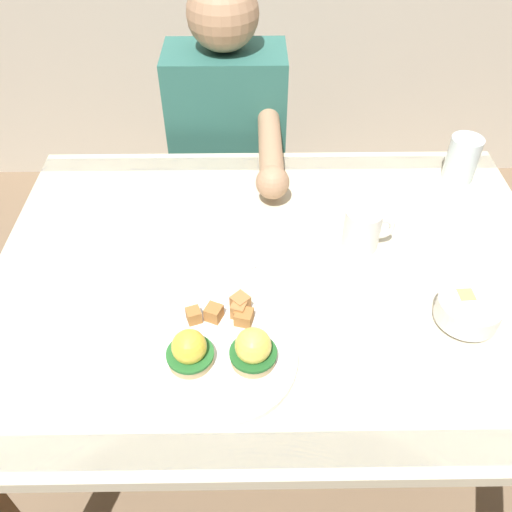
# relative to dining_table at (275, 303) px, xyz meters

# --- Properties ---
(ground_plane) EXTENTS (6.00, 6.00, 0.00)m
(ground_plane) POSITION_rel_dining_table_xyz_m (0.00, 0.00, -0.63)
(ground_plane) COLOR #7F664C
(dining_table) EXTENTS (1.20, 0.90, 0.74)m
(dining_table) POSITION_rel_dining_table_xyz_m (0.00, 0.00, 0.00)
(dining_table) COLOR beige
(dining_table) RESTS_ON ground_plane
(eggs_benedict_plate) EXTENTS (0.27, 0.27, 0.09)m
(eggs_benedict_plate) POSITION_rel_dining_table_xyz_m (-0.10, -0.23, 0.13)
(eggs_benedict_plate) COLOR white
(eggs_benedict_plate) RESTS_ON dining_table
(fruit_bowl) EXTENTS (0.12, 0.12, 0.06)m
(fruit_bowl) POSITION_rel_dining_table_xyz_m (0.36, -0.14, 0.14)
(fruit_bowl) COLOR white
(fruit_bowl) RESTS_ON dining_table
(coffee_mug) EXTENTS (0.11, 0.08, 0.09)m
(coffee_mug) POSITION_rel_dining_table_xyz_m (0.19, 0.07, 0.16)
(coffee_mug) COLOR white
(coffee_mug) RESTS_ON dining_table
(fork) EXTENTS (0.08, 0.15, 0.00)m
(fork) POSITION_rel_dining_table_xyz_m (-0.08, 0.06, 0.11)
(fork) COLOR silver
(fork) RESTS_ON dining_table
(water_glass_near) EXTENTS (0.08, 0.08, 0.11)m
(water_glass_near) POSITION_rel_dining_table_xyz_m (0.48, 0.33, 0.16)
(water_glass_near) COLOR silver
(water_glass_near) RESTS_ON dining_table
(diner_person) EXTENTS (0.34, 0.54, 1.14)m
(diner_person) POSITION_rel_dining_table_xyz_m (-0.12, 0.60, 0.02)
(diner_person) COLOR #33333D
(diner_person) RESTS_ON ground_plane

